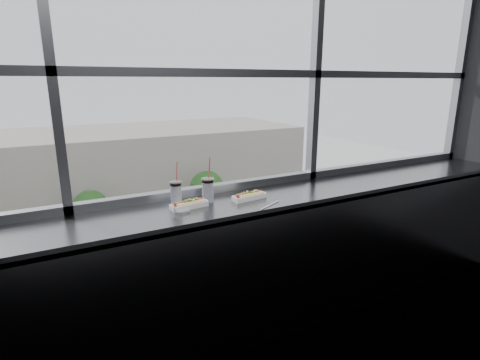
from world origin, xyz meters
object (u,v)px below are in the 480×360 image
car_near_d (208,284)px  pedestrian_c (116,233)px  hotdog_tray_right (249,196)px  car_near_e (319,256)px  loose_straw (269,205)px  car_near_c (124,307)px  car_far_b (125,246)px  wrapper (183,211)px  car_far_c (214,229)px  soda_cup_right (208,189)px  tree_right (207,188)px  soda_cup_left (176,192)px  tree_center (91,208)px  hotdog_tray_left (189,204)px

car_near_d → pedestrian_c: (-3.38, 10.97, -0.06)m
hotdog_tray_right → car_near_e: (14.89, 16.30, -11.08)m
loose_straw → car_near_c: 19.85m
car_far_b → pedestrian_c: 2.97m
wrapper → car_far_b: bearing=81.2°
car_far_c → car_near_c: size_ratio=0.89×
car_far_c → pedestrian_c: bearing=64.5°
soda_cup_right → car_near_e: soda_cup_right is taller
car_far_c → tree_right: 4.79m
loose_straw → tree_right: loose_straw is taller
soda_cup_left → car_far_b: 26.82m
car_near_e → soda_cup_right: bearing=140.7°
loose_straw → car_near_e: loose_straw is taller
hotdog_tray_right → car_far_c: hotdog_tray_right is taller
car_near_d → car_far_b: bearing=16.1°
wrapper → tree_right: wrapper is taller
soda_cup_left → loose_straw: size_ratio=1.30×
car_near_e → soda_cup_left: bearing=140.1°
car_far_c → tree_center: tree_center is taller
hotdog_tray_left → hotdog_tray_right: size_ratio=1.00×
hotdog_tray_left → car_near_d: bearing=61.2°
car_near_e → car_far_c: bearing=32.7°
car_far_b → tree_center: bearing=21.3°
tree_right → car_near_e: bearing=-74.6°
hotdog_tray_right → tree_right: 31.79m
car_near_e → loose_straw: bearing=141.8°
pedestrian_c → soda_cup_right: bearing=-97.1°
car_near_c → tree_right: size_ratio=1.30×
car_near_d → loose_straw: bearing=152.9°
hotdog_tray_right → car_near_d: bearing=61.9°
tree_center → tree_right: bearing=0.0°
wrapper → tree_right: (12.10, 28.34, -8.70)m
car_far_c → car_far_b: bearing=86.3°
car_near_e → car_far_b: car_far_b is taller
car_far_b → tree_right: bearing=-66.6°
loose_straw → car_near_e: (14.84, 16.50, -11.05)m
soda_cup_right → tree_center: size_ratio=0.07×
soda_cup_left → pedestrian_c: (3.58, 27.12, -11.09)m
car_far_c → tree_right: size_ratio=1.16×
car_near_e → pedestrian_c: 16.12m
car_far_b → tree_center: (-1.74, 4.00, 1.99)m
car_near_d → car_far_c: (4.01, 8.00, -0.13)m
car_near_e → car_far_b: bearing=59.3°
pedestrian_c → tree_center: (-1.59, 1.03, 2.01)m
pedestrian_c → soda_cup_left: bearing=-97.5°
hotdog_tray_left → car_near_d: hotdog_tray_left is taller
car_near_c → tree_right: tree_right is taller
car_near_e → tree_center: bearing=52.0°
loose_straw → car_near_c: (1.46, 16.50, -10.95)m
car_near_c → pedestrian_c: bearing=-11.5°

